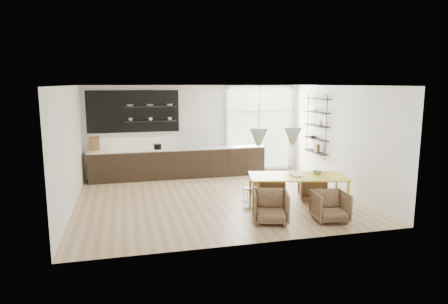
% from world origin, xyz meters
% --- Properties ---
extents(room, '(7.02, 6.01, 2.91)m').
position_xyz_m(room, '(0.58, 1.10, 1.46)').
color(room, '#D5AC86').
rests_on(room, ground).
extents(kitchen_run, '(5.54, 0.69, 2.75)m').
position_xyz_m(kitchen_run, '(-0.69, 2.69, 0.60)').
color(kitchen_run, black).
rests_on(kitchen_run, ground).
extents(right_shelving, '(0.26, 1.22, 1.90)m').
position_xyz_m(right_shelving, '(3.36, 1.17, 1.65)').
color(right_shelving, black).
rests_on(right_shelving, ground).
extents(dining_table, '(2.41, 1.50, 0.82)m').
position_xyz_m(dining_table, '(1.66, -1.27, 0.76)').
color(dining_table, yellow).
rests_on(dining_table, ground).
extents(armchair_back_left, '(0.75, 0.77, 0.63)m').
position_xyz_m(armchair_back_left, '(1.31, -0.36, 0.32)').
color(armchair_back_left, brown).
rests_on(armchair_back_left, ground).
extents(armchair_back_right, '(0.82, 0.83, 0.61)m').
position_xyz_m(armchair_back_right, '(2.37, -0.64, 0.30)').
color(armchair_back_right, brown).
rests_on(armchair_back_right, ground).
extents(armchair_front_left, '(0.92, 0.94, 0.69)m').
position_xyz_m(armchair_front_left, '(0.73, -1.97, 0.35)').
color(armchair_front_left, brown).
rests_on(armchair_front_left, ground).
extents(armchair_front_right, '(0.78, 0.80, 0.66)m').
position_xyz_m(armchair_front_right, '(2.01, -2.21, 0.33)').
color(armchair_front_right, brown).
rests_on(armchair_front_right, ground).
extents(wire_stool, '(0.36, 0.36, 0.46)m').
position_xyz_m(wire_stool, '(0.66, -0.75, 0.30)').
color(wire_stool, black).
rests_on(wire_stool, ground).
extents(table_book, '(0.24, 0.30, 0.03)m').
position_xyz_m(table_book, '(1.52, -1.29, 0.83)').
color(table_book, white).
rests_on(table_book, dining_table).
extents(table_bowl, '(0.24, 0.24, 0.06)m').
position_xyz_m(table_bowl, '(2.20, -1.19, 0.85)').
color(table_bowl, '#528E59').
rests_on(table_bowl, dining_table).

